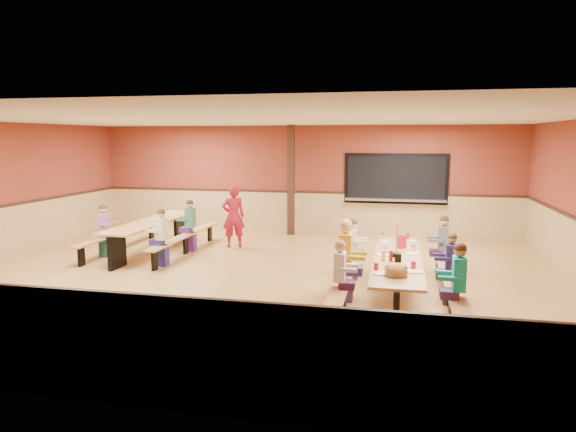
# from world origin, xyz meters

# --- Properties ---
(ground) EXTENTS (12.00, 12.00, 0.00)m
(ground) POSITION_xyz_m (0.00, 0.00, 0.00)
(ground) COLOR olive
(ground) RESTS_ON ground
(room_envelope) EXTENTS (12.04, 10.04, 3.02)m
(room_envelope) POSITION_xyz_m (0.00, 0.00, 0.69)
(room_envelope) COLOR brown
(room_envelope) RESTS_ON ground
(kitchen_pass_through) EXTENTS (2.78, 0.28, 1.38)m
(kitchen_pass_through) POSITION_xyz_m (2.60, 4.96, 1.49)
(kitchen_pass_through) COLOR black
(kitchen_pass_through) RESTS_ON ground
(structural_post) EXTENTS (0.18, 0.18, 3.00)m
(structural_post) POSITION_xyz_m (-0.20, 4.40, 1.50)
(structural_post) COLOR black
(structural_post) RESTS_ON ground
(cafeteria_table_main) EXTENTS (1.91, 3.70, 0.74)m
(cafeteria_table_main) POSITION_xyz_m (2.70, -1.06, 0.53)
(cafeteria_table_main) COLOR #BE834B
(cafeteria_table_main) RESTS_ON ground
(cafeteria_table_second) EXTENTS (1.91, 3.70, 0.74)m
(cafeteria_table_second) POSITION_xyz_m (-2.90, 1.52, 0.53)
(cafeteria_table_second) COLOR #BE834B
(cafeteria_table_second) RESTS_ON ground
(seated_child_white_left) EXTENTS (0.34, 0.28, 1.15)m
(seated_child_white_left) POSITION_xyz_m (1.88, -1.99, 0.57)
(seated_child_white_left) COLOR silver
(seated_child_white_left) RESTS_ON ground
(seated_adult_yellow) EXTENTS (0.42, 0.35, 1.32)m
(seated_adult_yellow) POSITION_xyz_m (1.88, -1.17, 0.66)
(seated_adult_yellow) COLOR gold
(seated_adult_yellow) RESTS_ON ground
(seated_child_grey_left) EXTENTS (0.33, 0.27, 1.13)m
(seated_child_grey_left) POSITION_xyz_m (1.88, 0.12, 0.57)
(seated_child_grey_left) COLOR silver
(seated_child_grey_left) RESTS_ON ground
(seated_child_teal_right) EXTENTS (0.37, 0.30, 1.21)m
(seated_child_teal_right) POSITION_xyz_m (3.53, -2.15, 0.60)
(seated_child_teal_right) COLOR #17A9A4
(seated_child_teal_right) RESTS_ON ground
(seated_child_navy_right) EXTENTS (0.34, 0.28, 1.14)m
(seated_child_navy_right) POSITION_xyz_m (3.53, -0.99, 0.57)
(seated_child_navy_right) COLOR #251C54
(seated_child_navy_right) RESTS_ON ground
(seated_child_char_right) EXTENTS (0.36, 0.30, 1.20)m
(seated_child_char_right) POSITION_xyz_m (3.53, 0.49, 0.60)
(seated_child_char_right) COLOR #4D5356
(seated_child_char_right) RESTS_ON ground
(seated_child_purple_sec) EXTENTS (0.34, 0.28, 1.16)m
(seated_child_purple_sec) POSITION_xyz_m (-3.73, 0.86, 0.58)
(seated_child_purple_sec) COLOR #905E98
(seated_child_purple_sec) RESTS_ON ground
(seated_child_green_sec) EXTENTS (0.36, 0.30, 1.20)m
(seated_child_green_sec) POSITION_xyz_m (-2.08, 1.83, 0.60)
(seated_child_green_sec) COLOR #367B60
(seated_child_green_sec) RESTS_ON ground
(seated_child_tan_sec) EXTENTS (0.36, 0.29, 1.18)m
(seated_child_tan_sec) POSITION_xyz_m (-2.08, 0.33, 0.59)
(seated_child_tan_sec) COLOR beige
(seated_child_tan_sec) RESTS_ON ground
(standing_woman) EXTENTS (0.66, 0.57, 1.52)m
(standing_woman) POSITION_xyz_m (-1.23, 2.47, 0.76)
(standing_woman) COLOR maroon
(standing_woman) RESTS_ON ground
(punch_pitcher) EXTENTS (0.16, 0.16, 0.22)m
(punch_pitcher) POSITION_xyz_m (2.77, -0.35, 0.85)
(punch_pitcher) COLOR red
(punch_pitcher) RESTS_ON cafeteria_table_main
(chip_bowl) EXTENTS (0.32, 0.32, 0.15)m
(chip_bowl) POSITION_xyz_m (2.69, -2.22, 0.81)
(chip_bowl) COLOR #F6A026
(chip_bowl) RESTS_ON cafeteria_table_main
(napkin_dispenser) EXTENTS (0.10, 0.14, 0.13)m
(napkin_dispenser) POSITION_xyz_m (2.71, -1.36, 0.80)
(napkin_dispenser) COLOR black
(napkin_dispenser) RESTS_ON cafeteria_table_main
(condiment_mustard) EXTENTS (0.06, 0.06, 0.17)m
(condiment_mustard) POSITION_xyz_m (2.49, -1.40, 0.82)
(condiment_mustard) COLOR yellow
(condiment_mustard) RESTS_ON cafeteria_table_main
(condiment_ketchup) EXTENTS (0.06, 0.06, 0.17)m
(condiment_ketchup) POSITION_xyz_m (2.60, -1.38, 0.82)
(condiment_ketchup) COLOR #B2140F
(condiment_ketchup) RESTS_ON cafeteria_table_main
(table_paddle) EXTENTS (0.16, 0.16, 0.56)m
(table_paddle) POSITION_xyz_m (2.68, -1.02, 0.88)
(table_paddle) COLOR black
(table_paddle) RESTS_ON cafeteria_table_main
(place_settings) EXTENTS (0.65, 3.30, 0.11)m
(place_settings) POSITION_xyz_m (2.70, -1.06, 0.80)
(place_settings) COLOR beige
(place_settings) RESTS_ON cafeteria_table_main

